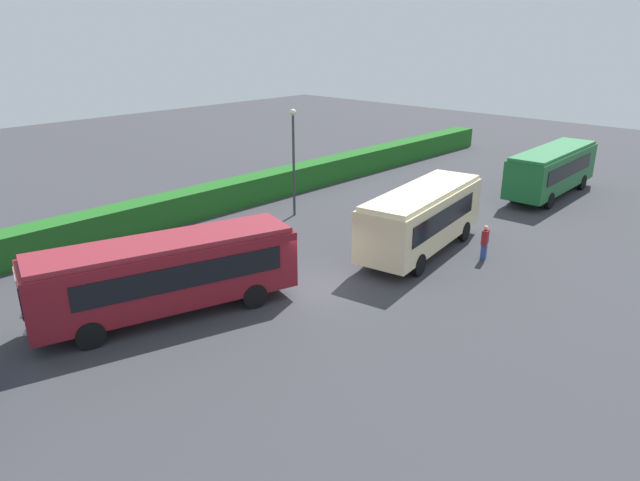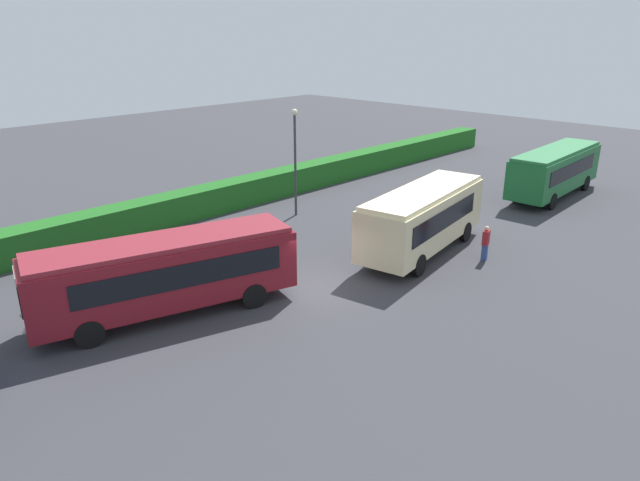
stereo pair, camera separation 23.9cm
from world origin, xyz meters
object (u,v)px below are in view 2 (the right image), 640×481
at_px(bus_green, 555,169).
at_px(lamppost, 295,151).
at_px(bus_maroon, 165,271).
at_px(bus_cream, 423,217).
at_px(person_right, 486,242).

height_order(bus_green, lamppost, lamppost).
bearing_deg(bus_maroon, bus_green, -171.27).
height_order(bus_maroon, bus_green, bus_green).
height_order(bus_maroon, bus_cream, bus_cream).
distance_m(bus_green, person_right, 13.15).
height_order(bus_maroon, lamppost, lamppost).
relative_size(bus_maroon, bus_cream, 1.12).
height_order(person_right, lamppost, lamppost).
bearing_deg(person_right, lamppost, 171.41).
xyz_separation_m(bus_cream, person_right, (1.22, -2.73, -0.93)).
bearing_deg(bus_maroon, lamppost, -138.97).
distance_m(bus_cream, bus_green, 14.14).
distance_m(bus_maroon, lamppost, 13.26).
bearing_deg(bus_green, lamppost, 145.60).
bearing_deg(lamppost, bus_cream, -89.07).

